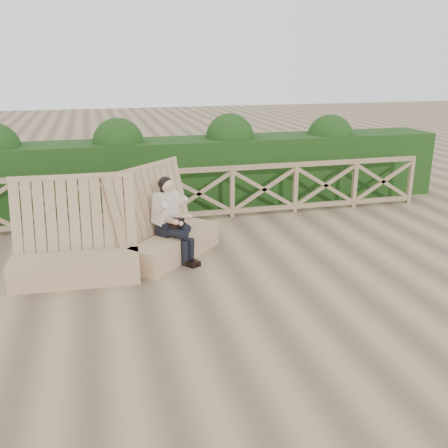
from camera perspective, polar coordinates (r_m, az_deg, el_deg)
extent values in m
plane|color=brown|center=(7.34, 2.92, -7.47)|extent=(60.00, 60.00, 0.00)
cube|color=#9C8259|center=(7.79, -16.57, -5.00)|extent=(1.90, 0.61, 0.41)
cube|color=#9C8259|center=(7.84, -16.80, -0.37)|extent=(1.89, 0.54, 1.53)
cube|color=#9C8259|center=(8.43, -5.56, -2.52)|extent=(1.69, 1.67, 0.41)
cube|color=#9C8259|center=(8.40, -7.17, 1.50)|extent=(1.64, 1.62, 1.53)
cube|color=black|center=(8.34, -6.37, -0.43)|extent=(0.45, 0.43, 0.22)
cube|color=beige|center=(8.27, -6.71, 1.90)|extent=(0.50, 0.48, 0.53)
sphere|color=tan|center=(8.14, -6.55, 4.45)|extent=(0.30, 0.30, 0.21)
sphere|color=black|center=(8.16, -6.73, 4.62)|extent=(0.33, 0.33, 0.23)
cylinder|color=black|center=(8.15, -5.70, -1.02)|extent=(0.41, 0.46, 0.15)
cylinder|color=black|center=(8.25, -5.06, -0.23)|extent=(0.41, 0.46, 0.17)
cylinder|color=black|center=(8.11, -4.51, -3.34)|extent=(0.17, 0.17, 0.41)
cylinder|color=black|center=(8.18, -3.84, -3.12)|extent=(0.17, 0.17, 0.41)
cube|color=black|center=(8.11, -3.99, -4.58)|extent=(0.22, 0.25, 0.08)
cube|color=black|center=(8.17, -3.42, -4.40)|extent=(0.22, 0.25, 0.08)
cube|color=black|center=(8.21, -5.36, 0.03)|extent=(0.30, 0.28, 0.17)
cube|color=black|center=(8.07, -4.61, 0.19)|extent=(0.11, 0.11, 0.12)
cube|color=olive|center=(10.22, -2.96, 6.18)|extent=(10.10, 0.07, 0.10)
cube|color=olive|center=(10.46, -2.88, 1.19)|extent=(10.10, 0.07, 0.10)
cube|color=black|center=(11.44, -4.20, 5.91)|extent=(12.00, 1.20, 1.50)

